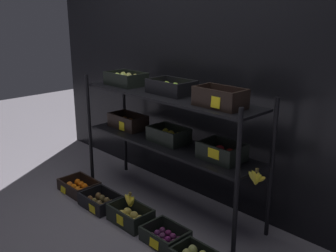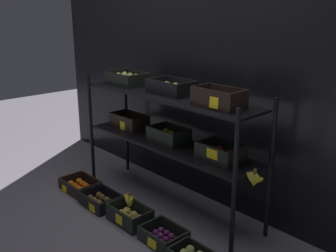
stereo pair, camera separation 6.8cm
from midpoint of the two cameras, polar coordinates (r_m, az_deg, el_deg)
The scene contains 8 objects.
ground_plane at distance 3.40m, azimuth -0.58°, elevation -11.57°, with size 10.00×10.00×0.00m, color slate.
storefront_wall at distance 3.31m, azimuth 4.53°, elevation 9.11°, with size 4.09×0.12×2.35m, color black.
display_rack at distance 3.12m, azimuth -0.76°, elevation 1.19°, with size 1.82×0.45×1.11m.
crate_ground_tangerine at distance 3.71m, azimuth -13.56°, elevation -8.81°, with size 0.36×0.27×0.11m.
crate_ground_kiwi at distance 3.40m, azimuth -10.54°, elevation -10.97°, with size 0.33×0.26×0.11m.
crate_ground_apple_gold at distance 3.13m, azimuth -6.21°, elevation -13.25°, with size 0.35×0.22×0.14m.
crate_ground_plum at distance 2.89m, azimuth -1.11°, elevation -16.18°, with size 0.31×0.25×0.11m.
banana_bunch_loose at distance 3.06m, azimuth -6.27°, elevation -10.99°, with size 0.13×0.05×0.13m.
Camera 1 is at (2.14, -2.08, 1.62)m, focal length 41.07 mm.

